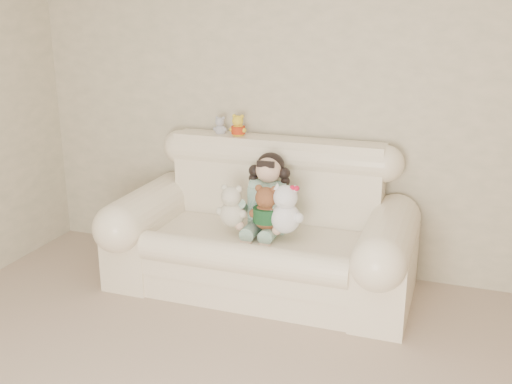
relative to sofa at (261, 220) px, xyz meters
The scene contains 8 objects.
wall_back 0.97m from the sofa, 62.97° to the left, with size 4.50×4.50×0.00m, color #ACA589.
sofa is the anchor object (origin of this frame).
seated_child 0.21m from the sofa, 69.02° to the left, with size 0.34×0.41×0.56m, color #2A7A57, non-canonical shape.
brown_teddy 0.21m from the sofa, 55.02° to the right, with size 0.23×0.18×0.36m, color brown, non-canonical shape.
white_cat 0.31m from the sofa, 30.30° to the right, with size 0.26×0.20×0.40m, color white, non-canonical shape.
cream_teddy 0.26m from the sofa, 139.09° to the right, with size 0.22×0.17×0.35m, color silver, non-canonical shape.
yellow_mini_bear 0.75m from the sofa, 130.61° to the left, with size 0.13×0.10×0.20m, color yellow, non-canonical shape.
grey_mini_plush 0.82m from the sofa, 140.79° to the left, with size 0.11×0.09×0.17m, color silver, non-canonical shape.
Camera 1 is at (1.02, -1.74, 1.95)m, focal length 42.30 mm.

